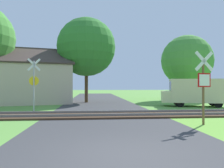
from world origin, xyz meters
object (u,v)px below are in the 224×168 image
house (33,82)px  mail_truck (194,91)px  stop_sign_near (204,83)px  tree_far (187,61)px  tree_center (86,47)px  crossing_sign_far (34,81)px

house → mail_truck: 14.76m
stop_sign_near → tree_far: 16.52m
stop_sign_near → house: house is taller
tree_center → mail_truck: 11.17m
house → tree_center: tree_center is taller
crossing_sign_far → mail_truck: bearing=0.8°
crossing_sign_far → mail_truck: size_ratio=0.68×
stop_sign_near → tree_center: 14.75m
stop_sign_near → tree_far: tree_far is taller
stop_sign_near → mail_truck: (3.52, 8.09, -0.58)m
crossing_sign_far → tree_center: bearing=56.4°
crossing_sign_far → house: house is taller
house → tree_center: (5.09, 0.52, 3.60)m
stop_sign_near → house: bearing=-56.7°
tree_center → tree_far: tree_center is taller
mail_truck → tree_far: bearing=-4.8°
tree_center → tree_far: bearing=9.5°
house → mail_truck: bearing=-32.2°
tree_center → mail_truck: (8.91, -5.11, -4.37)m
house → tree_far: tree_far is taller
stop_sign_near → crossing_sign_far: crossing_sign_far is taller
stop_sign_near → house: 16.45m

